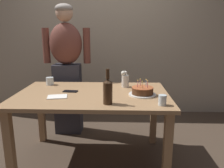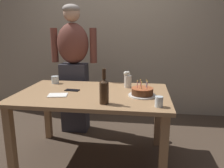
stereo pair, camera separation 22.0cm
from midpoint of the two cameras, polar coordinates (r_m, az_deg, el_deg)
ground_plane at (r=2.57m, az=-1.92°, el=-18.30°), size 10.00×10.00×0.00m
back_wall at (r=3.72m, az=2.08°, el=12.69°), size 5.20×0.10×2.60m
dining_table at (r=2.30m, az=-2.05°, el=-4.55°), size 1.50×0.96×0.74m
birthday_cake at (r=2.18m, az=10.49°, el=-2.07°), size 0.26×0.26×0.15m
water_glass_near at (r=2.70m, az=-11.86°, el=1.03°), size 0.08×0.08×0.09m
water_glass_far at (r=1.91m, az=14.97°, el=-4.36°), size 0.07×0.07×0.09m
wine_bottle at (r=1.90m, az=1.30°, el=-1.70°), size 0.08×0.08×0.30m
cell_phone at (r=2.36m, az=-7.37°, el=-1.58°), size 0.15×0.09×0.01m
napkin_stack at (r=2.21m, az=-10.74°, el=-2.80°), size 0.20×0.17×0.01m
flower_vase at (r=2.47m, az=6.50°, el=1.02°), size 0.09×0.08×0.18m
person_man_bearded at (r=3.00m, az=-7.52°, el=4.20°), size 0.61×0.27×1.66m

